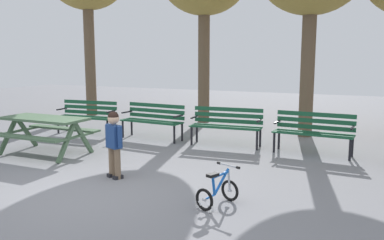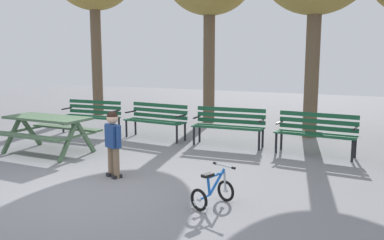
{
  "view_description": "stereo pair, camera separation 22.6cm",
  "coord_description": "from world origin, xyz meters",
  "px_view_note": "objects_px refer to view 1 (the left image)",
  "views": [
    {
      "loc": [
        3.77,
        -4.66,
        1.99
      ],
      "look_at": [
        0.7,
        2.02,
        0.85
      ],
      "focal_mm": 38.2,
      "sensor_mm": 36.0,
      "label": 1
    },
    {
      "loc": [
        3.98,
        -4.56,
        1.99
      ],
      "look_at": [
        0.7,
        2.02,
        0.85
      ],
      "focal_mm": 38.2,
      "sensor_mm": 36.0,
      "label": 2
    }
  ],
  "objects_px": {
    "park_bench_far_right": "(314,130)",
    "park_bench_far_left": "(88,114)",
    "park_bench_left": "(153,118)",
    "kids_bicycle": "(217,191)",
    "picnic_table": "(45,126)",
    "child_standing": "(114,139)",
    "park_bench_right": "(227,123)"
  },
  "relations": [
    {
      "from": "park_bench_far_right",
      "to": "park_bench_far_left",
      "type": "bearing_deg",
      "value": -178.86
    },
    {
      "from": "park_bench_far_left",
      "to": "park_bench_left",
      "type": "xyz_separation_m",
      "value": [
        1.91,
        0.11,
        0.0
      ]
    },
    {
      "from": "kids_bicycle",
      "to": "picnic_table",
      "type": "bearing_deg",
      "value": 163.22
    },
    {
      "from": "park_bench_far_left",
      "to": "park_bench_left",
      "type": "bearing_deg",
      "value": 3.4
    },
    {
      "from": "park_bench_left",
      "to": "kids_bicycle",
      "type": "bearing_deg",
      "value": -49.62
    },
    {
      "from": "park_bench_far_left",
      "to": "kids_bicycle",
      "type": "relative_size",
      "value": 2.59
    },
    {
      "from": "park_bench_left",
      "to": "park_bench_far_right",
      "type": "bearing_deg",
      "value": -0.0
    },
    {
      "from": "park_bench_left",
      "to": "child_standing",
      "type": "distance_m",
      "value": 3.31
    },
    {
      "from": "picnic_table",
      "to": "child_standing",
      "type": "relative_size",
      "value": 1.62
    },
    {
      "from": "picnic_table",
      "to": "park_bench_left",
      "type": "height_order",
      "value": "park_bench_left"
    },
    {
      "from": "picnic_table",
      "to": "kids_bicycle",
      "type": "xyz_separation_m",
      "value": [
        4.3,
        -1.3,
        -0.39
      ]
    },
    {
      "from": "picnic_table",
      "to": "park_bench_right",
      "type": "relative_size",
      "value": 1.11
    },
    {
      "from": "picnic_table",
      "to": "child_standing",
      "type": "distance_m",
      "value": 2.43
    },
    {
      "from": "park_bench_right",
      "to": "child_standing",
      "type": "height_order",
      "value": "child_standing"
    },
    {
      "from": "park_bench_left",
      "to": "park_bench_right",
      "type": "bearing_deg",
      "value": 0.84
    },
    {
      "from": "park_bench_far_right",
      "to": "park_bench_left",
      "type": "bearing_deg",
      "value": 180.0
    },
    {
      "from": "park_bench_left",
      "to": "child_standing",
      "type": "relative_size",
      "value": 1.46
    },
    {
      "from": "child_standing",
      "to": "park_bench_far_right",
      "type": "bearing_deg",
      "value": 48.9
    },
    {
      "from": "picnic_table",
      "to": "park_bench_far_left",
      "type": "bearing_deg",
      "value": 107.32
    },
    {
      "from": "park_bench_far_left",
      "to": "picnic_table",
      "type": "bearing_deg",
      "value": -72.68
    },
    {
      "from": "child_standing",
      "to": "picnic_table",
      "type": "bearing_deg",
      "value": 160.66
    },
    {
      "from": "park_bench_left",
      "to": "park_bench_far_right",
      "type": "relative_size",
      "value": 1.0
    },
    {
      "from": "park_bench_far_left",
      "to": "child_standing",
      "type": "height_order",
      "value": "child_standing"
    },
    {
      "from": "park_bench_far_right",
      "to": "park_bench_right",
      "type": "bearing_deg",
      "value": 179.17
    },
    {
      "from": "child_standing",
      "to": "kids_bicycle",
      "type": "bearing_deg",
      "value": -13.78
    },
    {
      "from": "park_bench_far_right",
      "to": "child_standing",
      "type": "distance_m",
      "value": 4.15
    },
    {
      "from": "park_bench_right",
      "to": "child_standing",
      "type": "distance_m",
      "value": 3.26
    },
    {
      "from": "picnic_table",
      "to": "kids_bicycle",
      "type": "height_order",
      "value": "picnic_table"
    },
    {
      "from": "park_bench_far_left",
      "to": "park_bench_left",
      "type": "distance_m",
      "value": 1.92
    },
    {
      "from": "picnic_table",
      "to": "park_bench_far_left",
      "type": "height_order",
      "value": "park_bench_far_left"
    },
    {
      "from": "park_bench_left",
      "to": "kids_bicycle",
      "type": "distance_m",
      "value": 4.76
    },
    {
      "from": "park_bench_left",
      "to": "child_standing",
      "type": "xyz_separation_m",
      "value": [
        1.07,
        -3.13,
        0.15
      ]
    }
  ]
}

